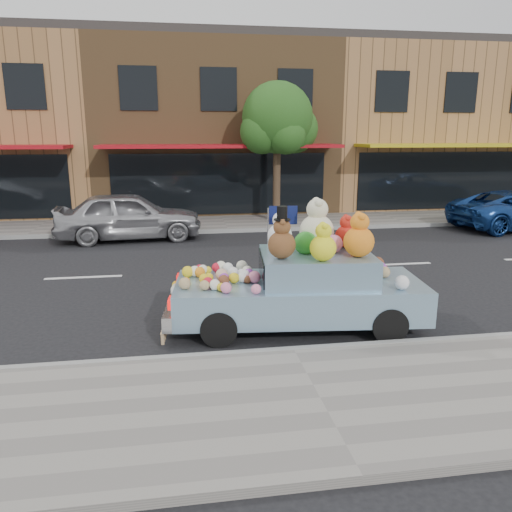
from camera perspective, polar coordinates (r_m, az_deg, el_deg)
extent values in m
plane|color=black|center=(12.58, -0.88, -1.68)|extent=(120.00, 120.00, 0.00)
cube|color=gray|center=(6.63, 7.32, -16.19)|extent=(60.00, 3.00, 0.12)
cube|color=gray|center=(18.87, -3.65, 3.73)|extent=(60.00, 3.00, 0.12)
cube|color=gray|center=(7.92, 4.28, -10.84)|extent=(60.00, 0.12, 0.13)
cube|color=gray|center=(17.40, -3.19, 2.89)|extent=(60.00, 0.12, 0.13)
cube|color=black|center=(20.74, -24.90, 17.15)|extent=(1.40, 0.06, 1.60)
cube|color=brown|center=(24.06, -5.04, 14.12)|extent=(10.00, 8.00, 7.00)
cube|color=#332D2B|center=(24.35, -5.24, 22.74)|extent=(10.00, 8.00, 0.30)
cube|color=black|center=(20.15, -4.11, 8.21)|extent=(8.50, 0.06, 2.40)
cube|color=#A00E17|center=(19.18, -3.96, 12.42)|extent=(9.00, 1.80, 0.12)
cube|color=black|center=(20.09, -13.30, 18.16)|extent=(1.40, 0.06, 1.60)
cube|color=black|center=(20.12, -4.29, 18.47)|extent=(1.40, 0.06, 1.60)
cube|color=black|center=(20.58, 4.51, 18.36)|extent=(1.40, 0.06, 1.60)
cube|color=#9C6D41|center=(26.69, 17.56, 13.52)|extent=(10.00, 8.00, 7.00)
cube|color=#332D2B|center=(26.96, 18.16, 21.28)|extent=(10.00, 8.00, 0.30)
cube|color=black|center=(23.23, 21.56, 8.04)|extent=(8.50, 0.06, 2.40)
cube|color=gold|center=(22.39, 23.05, 11.58)|extent=(9.00, 1.80, 0.12)
cube|color=black|center=(21.84, 15.29, 17.68)|extent=(1.40, 0.06, 1.60)
cube|color=black|center=(23.20, 22.38, 16.90)|extent=(1.40, 0.06, 1.60)
cylinder|color=#38281C|center=(18.94, 2.38, 8.49)|extent=(0.28, 0.28, 3.20)
sphere|color=#244D16|center=(18.87, 2.45, 15.52)|extent=(2.60, 2.60, 2.60)
sphere|color=#244D16|center=(19.30, 4.36, 14.27)|extent=(1.80, 1.80, 1.80)
sphere|color=#244D16|center=(18.56, 0.68, 14.01)|extent=(1.60, 1.60, 1.60)
sphere|color=#244D16|center=(18.31, 3.44, 13.68)|extent=(1.40, 1.40, 1.40)
sphere|color=#244D16|center=(19.40, 1.18, 14.60)|extent=(1.60, 1.60, 1.60)
imported|color=#A6A6AB|center=(16.63, -14.32, 4.48)|extent=(4.73, 2.19, 1.57)
cylinder|color=black|center=(8.56, 14.99, -7.65)|extent=(0.62, 0.26, 0.60)
cylinder|color=black|center=(9.97, 12.26, -4.41)|extent=(0.62, 0.26, 0.60)
cylinder|color=black|center=(8.16, -4.27, -8.29)|extent=(0.62, 0.26, 0.60)
cylinder|color=black|center=(9.62, -4.10, -4.78)|extent=(0.62, 0.26, 0.60)
cube|color=#7C9FB9|center=(8.88, 4.89, -4.70)|extent=(4.45, 2.13, 0.60)
cube|color=#7C9FB9|center=(8.77, 6.91, -1.24)|extent=(2.04, 1.68, 0.50)
cube|color=silver|center=(8.91, -9.50, -5.82)|extent=(0.34, 1.79, 0.26)
cube|color=red|center=(8.16, -9.75, -5.30)|extent=(0.09, 0.28, 0.16)
cube|color=red|center=(9.45, -8.83, -2.60)|extent=(0.09, 0.28, 0.16)
cube|color=black|center=(8.66, 0.70, -1.34)|extent=(0.17, 1.30, 0.40)
sphere|color=brown|center=(8.23, 2.96, 1.29)|extent=(0.46, 0.46, 0.46)
sphere|color=brown|center=(8.17, 2.98, 3.33)|extent=(0.29, 0.29, 0.29)
sphere|color=brown|center=(8.05, 3.14, 3.86)|extent=(0.11, 0.11, 0.11)
sphere|color=brown|center=(8.25, 2.85, 4.10)|extent=(0.11, 0.11, 0.11)
cylinder|color=black|center=(8.15, 3.00, 4.18)|extent=(0.27, 0.27, 0.02)
cylinder|color=black|center=(8.13, 3.01, 4.94)|extent=(0.17, 0.17, 0.22)
sphere|color=beige|center=(8.99, 6.95, 2.80)|extent=(0.62, 0.62, 0.62)
sphere|color=beige|center=(8.92, 7.02, 5.33)|extent=(0.39, 0.39, 0.39)
sphere|color=beige|center=(8.77, 7.28, 6.00)|extent=(0.15, 0.15, 0.15)
sphere|color=beige|center=(9.03, 6.81, 6.24)|extent=(0.15, 0.15, 0.15)
sphere|color=orange|center=(8.50, 11.67, 1.61)|extent=(0.51, 0.51, 0.51)
sphere|color=orange|center=(8.44, 11.78, 3.81)|extent=(0.32, 0.32, 0.32)
sphere|color=orange|center=(8.32, 12.08, 4.37)|extent=(0.12, 0.12, 0.12)
sphere|color=orange|center=(8.53, 11.55, 4.63)|extent=(0.12, 0.12, 0.12)
sphere|color=#B01E12|center=(9.17, 10.26, 2.22)|extent=(0.41, 0.41, 0.41)
sphere|color=#B01E12|center=(9.12, 10.33, 3.83)|extent=(0.25, 0.25, 0.25)
sphere|color=#B01E12|center=(9.02, 10.54, 4.25)|extent=(0.10, 0.10, 0.10)
sphere|color=#B01E12|center=(9.19, 10.18, 4.44)|extent=(0.10, 0.10, 0.10)
sphere|color=white|center=(9.01, 2.74, 2.35)|extent=(0.45, 0.45, 0.45)
sphere|color=white|center=(8.96, 2.76, 4.14)|extent=(0.28, 0.28, 0.28)
sphere|color=white|center=(8.85, 2.90, 4.61)|extent=(0.11, 0.11, 0.11)
sphere|color=white|center=(9.04, 2.65, 4.81)|extent=(0.11, 0.11, 0.11)
sphere|color=yellow|center=(8.13, 7.66, 0.92)|extent=(0.43, 0.43, 0.43)
sphere|color=yellow|center=(8.08, 7.73, 2.85)|extent=(0.27, 0.27, 0.27)
sphere|color=yellow|center=(7.97, 7.94, 3.33)|extent=(0.10, 0.10, 0.10)
sphere|color=yellow|center=(8.15, 7.56, 3.58)|extent=(0.10, 0.10, 0.10)
sphere|color=#278323|center=(8.64, 5.68, 1.49)|extent=(0.40, 0.40, 0.40)
sphere|color=#CF6785|center=(8.78, 8.86, 1.40)|extent=(0.32, 0.32, 0.32)
sphere|color=#B41326|center=(8.43, -5.51, -2.99)|extent=(0.17, 0.17, 0.17)
sphere|color=#CF6785|center=(8.03, 0.01, -3.80)|extent=(0.17, 0.17, 0.17)
sphere|color=#B41326|center=(9.08, -6.83, -1.87)|extent=(0.15, 0.15, 0.15)
sphere|color=#CF6785|center=(8.65, -1.36, -2.51)|extent=(0.16, 0.16, 0.16)
sphere|color=#9A8055|center=(8.35, -8.16, -3.13)|extent=(0.20, 0.20, 0.20)
sphere|color=#B41326|center=(9.33, -4.54, -1.31)|extent=(0.17, 0.17, 0.17)
sphere|color=orange|center=(8.58, -7.99, -2.87)|extent=(0.14, 0.14, 0.14)
sphere|color=beige|center=(8.26, -4.73, -3.30)|extent=(0.18, 0.18, 0.18)
sphere|color=gold|center=(8.60, -5.93, -2.61)|extent=(0.18, 0.18, 0.18)
sphere|color=#CF6785|center=(8.08, -3.43, -3.65)|extent=(0.19, 0.19, 0.19)
sphere|color=#5C301A|center=(8.48, -3.72, -2.79)|extent=(0.19, 0.19, 0.19)
sphere|color=gold|center=(8.71, -5.43, -2.47)|extent=(0.16, 0.16, 0.16)
sphere|color=#9A8055|center=(8.27, -5.91, -3.35)|extent=(0.17, 0.17, 0.17)
sphere|color=silver|center=(9.00, -1.72, -1.94)|extent=(0.14, 0.14, 0.14)
sphere|color=beige|center=(9.32, -1.63, -1.16)|extent=(0.21, 0.21, 0.21)
sphere|color=silver|center=(8.71, -1.32, -2.26)|extent=(0.21, 0.21, 0.21)
sphere|color=#CF6785|center=(8.61, -0.16, -2.41)|extent=(0.21, 0.21, 0.21)
sphere|color=silver|center=(9.23, -3.22, -1.37)|extent=(0.20, 0.20, 0.20)
sphere|color=beige|center=(9.07, -7.01, -1.73)|extent=(0.20, 0.20, 0.20)
sphere|color=gold|center=(9.03, -7.83, -1.80)|extent=(0.21, 0.21, 0.21)
sphere|color=gold|center=(9.22, -5.52, -1.62)|extent=(0.14, 0.14, 0.14)
sphere|color=purple|center=(8.79, -0.83, -2.11)|extent=(0.20, 0.20, 0.20)
sphere|color=beige|center=(9.35, -4.03, -1.17)|extent=(0.20, 0.20, 0.20)
sphere|color=#B41326|center=(9.34, -6.46, -1.42)|extent=(0.15, 0.15, 0.15)
sphere|color=silver|center=(8.92, -2.66, -1.88)|extent=(0.20, 0.20, 0.20)
sphere|color=beige|center=(9.20, -6.10, -1.54)|extent=(0.18, 0.18, 0.18)
sphere|color=#9A8055|center=(8.30, -4.85, -3.32)|extent=(0.15, 0.15, 0.15)
sphere|color=#5C301A|center=(8.60, -0.97, -2.71)|extent=(0.14, 0.14, 0.14)
sphere|color=gold|center=(8.19, -4.02, -3.57)|extent=(0.14, 0.14, 0.14)
sphere|color=gold|center=(8.61, -2.54, -2.52)|extent=(0.19, 0.19, 0.19)
sphere|color=purple|center=(8.65, -3.70, -2.50)|extent=(0.18, 0.18, 0.18)
sphere|color=orange|center=(9.01, -6.44, -1.84)|extent=(0.19, 0.19, 0.19)
sphere|color=silver|center=(8.65, -1.56, -2.44)|extent=(0.19, 0.19, 0.19)
sphere|color=beige|center=(9.01, -1.02, -1.74)|extent=(0.19, 0.19, 0.19)
sphere|color=#D8A88C|center=(8.72, -3.92, -2.14)|extent=(0.22, 0.22, 0.22)
sphere|color=silver|center=(9.17, -9.31, -3.94)|extent=(0.13, 0.13, 0.13)
sphere|color=gold|center=(9.47, -9.12, -3.29)|extent=(0.15, 0.15, 0.15)
sphere|color=#5C301A|center=(9.26, -9.25, -3.78)|extent=(0.13, 0.13, 0.13)
sphere|color=silver|center=(9.40, -9.16, -3.50)|extent=(0.13, 0.13, 0.13)
sphere|color=gold|center=(9.23, -9.27, -3.77)|extent=(0.14, 0.14, 0.14)
sphere|color=silver|center=(9.12, -9.35, -4.08)|extent=(0.12, 0.12, 0.12)
sphere|color=beige|center=(9.21, -9.29, -3.81)|extent=(0.15, 0.15, 0.15)
sphere|color=#9A8055|center=(9.43, 13.10, -1.31)|extent=(0.22, 0.22, 0.22)
sphere|color=purple|center=(9.34, 13.95, -1.40)|extent=(0.26, 0.26, 0.26)
sphere|color=#9A8055|center=(9.22, 14.48, -1.79)|extent=(0.20, 0.20, 0.20)
sphere|color=#5C301A|center=(9.70, 13.72, -0.82)|extent=(0.25, 0.25, 0.25)
sphere|color=#278323|center=(9.51, 13.76, -1.40)|extent=(0.16, 0.16, 0.16)
sphere|color=#B41326|center=(9.52, 14.29, -1.39)|extent=(0.17, 0.17, 0.17)
sphere|color=silver|center=(8.59, 16.34, -2.93)|extent=(0.24, 0.24, 0.24)
cylinder|color=#997A54|center=(8.21, -10.63, -9.35)|extent=(0.06, 0.06, 0.17)
sphere|color=#997A54|center=(8.18, -10.66, -8.74)|extent=(0.07, 0.07, 0.07)
cylinder|color=#997A54|center=(8.31, -10.54, -9.07)|extent=(0.06, 0.06, 0.17)
sphere|color=#997A54|center=(8.28, -10.57, -8.46)|extent=(0.07, 0.07, 0.07)
cylinder|color=#997A54|center=(8.41, -10.45, -8.78)|extent=(0.06, 0.06, 0.17)
sphere|color=#997A54|center=(8.37, -10.48, -8.18)|extent=(0.07, 0.07, 0.07)
cylinder|color=#997A54|center=(8.51, -10.36, -8.51)|extent=(0.06, 0.06, 0.17)
sphere|color=#997A54|center=(8.47, -10.39, -7.92)|extent=(0.07, 0.07, 0.07)
cylinder|color=#997A54|center=(8.60, -10.27, -8.24)|extent=(0.06, 0.06, 0.17)
sphere|color=#997A54|center=(8.57, -10.30, -7.65)|extent=(0.07, 0.07, 0.07)
cylinder|color=#997A54|center=(8.70, -10.19, -7.98)|extent=(0.06, 0.06, 0.17)
sphere|color=#997A54|center=(8.67, -10.22, -7.40)|extent=(0.07, 0.07, 0.07)
cylinder|color=#997A54|center=(8.80, -10.11, -7.72)|extent=(0.06, 0.06, 0.17)
sphere|color=#997A54|center=(8.77, -10.13, -7.15)|extent=(0.07, 0.07, 0.07)
cylinder|color=#997A54|center=(8.90, -10.03, -7.47)|extent=(0.06, 0.06, 0.17)
sphere|color=#997A54|center=(8.86, -10.05, -6.90)|extent=(0.07, 0.07, 0.07)
cylinder|color=#997A54|center=(9.00, -9.95, -7.23)|extent=(0.06, 0.06, 0.17)
sphere|color=#997A54|center=(8.96, -9.97, -6.66)|extent=(0.07, 0.07, 0.07)
cylinder|color=#997A54|center=(9.09, -9.87, -6.99)|extent=(0.06, 0.06, 0.17)
sphere|color=#997A54|center=(9.06, -9.89, -6.43)|extent=(0.07, 0.07, 0.07)
cylinder|color=#997A54|center=(9.19, -9.79, -6.75)|extent=(0.06, 0.06, 0.17)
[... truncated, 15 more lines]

